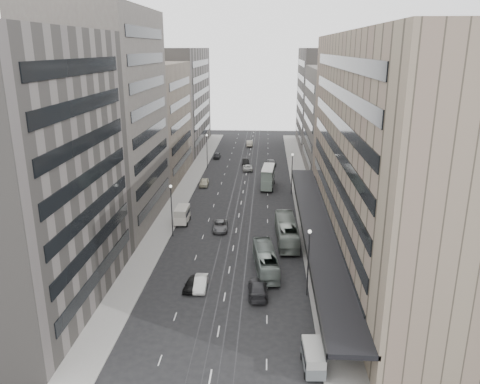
% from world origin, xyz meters
% --- Properties ---
extents(ground, '(220.00, 220.00, 0.00)m').
position_xyz_m(ground, '(0.00, 0.00, 0.00)').
color(ground, black).
rests_on(ground, ground).
extents(sidewalk_right, '(4.00, 125.00, 0.15)m').
position_xyz_m(sidewalk_right, '(12.00, 37.50, 0.07)').
color(sidewalk_right, gray).
rests_on(sidewalk_right, ground).
extents(sidewalk_left, '(4.00, 125.00, 0.15)m').
position_xyz_m(sidewalk_left, '(-12.00, 37.50, 0.07)').
color(sidewalk_left, gray).
rests_on(sidewalk_left, ground).
extents(department_store, '(19.20, 60.00, 30.00)m').
position_xyz_m(department_store, '(21.45, 8.00, 14.95)').
color(department_store, gray).
rests_on(department_store, ground).
extents(building_right_mid, '(15.00, 28.00, 24.00)m').
position_xyz_m(building_right_mid, '(21.50, 52.00, 12.00)').
color(building_right_mid, '#514B46').
rests_on(building_right_mid, ground).
extents(building_right_far, '(15.00, 32.00, 28.00)m').
position_xyz_m(building_right_far, '(21.50, 82.00, 14.00)').
color(building_right_far, slate).
rests_on(building_right_far, ground).
extents(building_left_a, '(15.00, 28.00, 30.00)m').
position_xyz_m(building_left_a, '(-21.50, -8.00, 15.00)').
color(building_left_a, slate).
rests_on(building_left_a, ground).
extents(building_left_b, '(15.00, 26.00, 34.00)m').
position_xyz_m(building_left_b, '(-21.50, 19.00, 17.00)').
color(building_left_b, '#514B46').
rests_on(building_left_b, ground).
extents(building_left_c, '(15.00, 28.00, 25.00)m').
position_xyz_m(building_left_c, '(-21.50, 46.00, 12.50)').
color(building_left_c, '#6F6456').
rests_on(building_left_c, ground).
extents(building_left_d, '(15.00, 38.00, 28.00)m').
position_xyz_m(building_left_d, '(-21.50, 79.00, 14.00)').
color(building_left_d, slate).
rests_on(building_left_d, ground).
extents(lamp_right_near, '(0.44, 0.44, 8.32)m').
position_xyz_m(lamp_right_near, '(9.70, -5.00, 5.20)').
color(lamp_right_near, '#262628').
rests_on(lamp_right_near, ground).
extents(lamp_right_far, '(0.44, 0.44, 8.32)m').
position_xyz_m(lamp_right_far, '(9.70, 35.00, 5.20)').
color(lamp_right_far, '#262628').
rests_on(lamp_right_far, ground).
extents(lamp_left_near, '(0.44, 0.44, 8.32)m').
position_xyz_m(lamp_left_near, '(-9.70, 12.00, 5.20)').
color(lamp_left_near, '#262628').
rests_on(lamp_left_near, ground).
extents(lamp_left_far, '(0.44, 0.44, 8.32)m').
position_xyz_m(lamp_left_far, '(-9.70, 55.00, 5.20)').
color(lamp_left_far, '#262628').
rests_on(lamp_left_far, ground).
extents(bus_near, '(3.67, 10.74, 2.93)m').
position_xyz_m(bus_near, '(4.77, 1.13, 1.47)').
color(bus_near, gray).
rests_on(bus_near, ground).
extents(bus_far, '(3.35, 12.22, 3.37)m').
position_xyz_m(bus_far, '(7.85, 10.93, 1.69)').
color(bus_far, gray).
rests_on(bus_far, ground).
extents(double_decker, '(3.01, 8.29, 4.45)m').
position_xyz_m(double_decker, '(5.00, 39.18, 2.40)').
color(double_decker, slate).
rests_on(double_decker, ground).
extents(vw_microbus, '(2.07, 4.24, 2.25)m').
position_xyz_m(vw_microbus, '(9.20, -18.36, 1.25)').
color(vw_microbus, '#585D60').
rests_on(vw_microbus, ground).
extents(panel_van, '(2.22, 4.45, 2.79)m').
position_xyz_m(panel_van, '(-9.20, 17.74, 1.54)').
color(panel_van, silver).
rests_on(panel_van, ground).
extents(sedan_0, '(1.98, 4.03, 1.32)m').
position_xyz_m(sedan_0, '(-4.14, -4.33, 0.66)').
color(sedan_0, black).
rests_on(sedan_0, ground).
extents(sedan_1, '(1.63, 4.32, 1.41)m').
position_xyz_m(sedan_1, '(-3.08, -4.11, 0.70)').
color(sedan_1, white).
rests_on(sedan_1, ground).
extents(sedan_2, '(2.61, 5.11, 1.38)m').
position_xyz_m(sedan_2, '(-2.58, 15.05, 0.69)').
color(sedan_2, '#5D5D60').
rests_on(sedan_2, ground).
extents(sedan_3, '(2.58, 5.78, 1.65)m').
position_xyz_m(sedan_3, '(3.90, -5.23, 0.82)').
color(sedan_3, '#262628').
rests_on(sedan_3, ground).
extents(sedan_4, '(1.97, 4.54, 1.52)m').
position_xyz_m(sedan_4, '(-8.50, 39.88, 0.76)').
color(sedan_4, beige).
rests_on(sedan_4, ground).
extents(sedan_5, '(1.80, 4.71, 1.53)m').
position_xyz_m(sedan_5, '(-0.56, 59.14, 0.77)').
color(sedan_5, black).
rests_on(sedan_5, ground).
extents(sedan_6, '(2.69, 5.11, 1.37)m').
position_xyz_m(sedan_6, '(0.16, 53.65, 0.69)').
color(sedan_6, beige).
rests_on(sedan_6, ground).
extents(sedan_7, '(2.67, 5.42, 1.52)m').
position_xyz_m(sedan_7, '(5.77, 58.80, 0.76)').
color(sedan_7, '#565759').
rests_on(sedan_7, ground).
extents(sedan_8, '(1.77, 4.15, 1.40)m').
position_xyz_m(sedan_8, '(-8.50, 65.98, 0.70)').
color(sedan_8, '#28282B').
rests_on(sedan_8, ground).
extents(sedan_9, '(1.97, 5.21, 1.70)m').
position_xyz_m(sedan_9, '(-0.50, 82.54, 0.85)').
color(sedan_9, '#BFB69E').
rests_on(sedan_9, ground).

